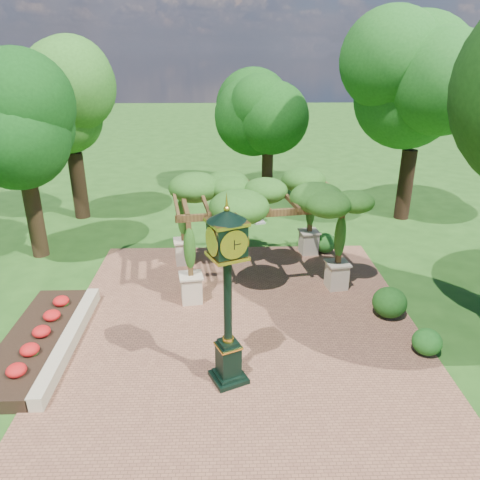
{
  "coord_description": "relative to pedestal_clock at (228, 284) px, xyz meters",
  "views": [
    {
      "loc": [
        -0.38,
        -10.11,
        7.4
      ],
      "look_at": [
        0.0,
        2.5,
        2.2
      ],
      "focal_mm": 35.0,
      "sensor_mm": 36.0,
      "label": 1
    }
  ],
  "objects": [
    {
      "name": "ground",
      "position": [
        0.38,
        1.02,
        -2.62
      ],
      "size": [
        120.0,
        120.0,
        0.0
      ],
      "primitive_type": "plane",
      "color": "#1E4714",
      "rests_on": "ground"
    },
    {
      "name": "brick_plaza",
      "position": [
        0.38,
        2.02,
        -2.6
      ],
      "size": [
        10.0,
        12.0,
        0.04
      ],
      "primitive_type": "cube",
      "color": "brown",
      "rests_on": "ground"
    },
    {
      "name": "border_wall",
      "position": [
        -4.22,
        1.52,
        -2.42
      ],
      "size": [
        0.35,
        5.0,
        0.4
      ],
      "primitive_type": "cube",
      "color": "#C6B793",
      "rests_on": "ground"
    },
    {
      "name": "flower_bed",
      "position": [
        -5.12,
        1.52,
        -2.44
      ],
      "size": [
        1.5,
        5.0,
        0.36
      ],
      "primitive_type": "cube",
      "color": "red",
      "rests_on": "ground"
    },
    {
      "name": "pedestal_clock",
      "position": [
        0.0,
        0.0,
        0.0
      ],
      "size": [
        1.14,
        1.14,
        4.37
      ],
      "rotation": [
        0.0,
        0.0,
        0.43
      ],
      "color": "black",
      "rests_on": "brick_plaza"
    },
    {
      "name": "pergola",
      "position": [
        1.0,
        5.59,
        0.25
      ],
      "size": [
        6.01,
        4.29,
        3.49
      ],
      "rotation": [
        0.0,
        0.0,
        0.16
      ],
      "color": "#C8B595",
      "rests_on": "brick_plaza"
    },
    {
      "name": "sundial",
      "position": [
        1.46,
        10.87,
        -2.25
      ],
      "size": [
        0.58,
        0.58,
        0.85
      ],
      "rotation": [
        0.0,
        0.0,
        0.28
      ],
      "color": "gray",
      "rests_on": "ground"
    },
    {
      "name": "shrub_front",
      "position": [
        5.13,
        0.89,
        -2.24
      ],
      "size": [
        0.96,
        0.96,
        0.68
      ],
      "primitive_type": "ellipsoid",
      "rotation": [
        0.0,
        0.0,
        -0.31
      ],
      "color": "#1E5C1A",
      "rests_on": "brick_plaza"
    },
    {
      "name": "shrub_mid",
      "position": [
        4.74,
        2.73,
        -2.13
      ],
      "size": [
        1.2,
        1.2,
        0.9
      ],
      "primitive_type": "ellipsoid",
      "rotation": [
        0.0,
        0.0,
        0.24
      ],
      "color": "#1A4914",
      "rests_on": "brick_plaza"
    },
    {
      "name": "shrub_back",
      "position": [
        3.79,
        7.45,
        -2.2
      ],
      "size": [
        0.87,
        0.87,
        0.76
      ],
      "primitive_type": "ellipsoid",
      "rotation": [
        0.0,
        0.0,
        0.03
      ],
      "color": "#225F1B",
      "rests_on": "brick_plaza"
    },
    {
      "name": "tree_west_near",
      "position": [
        -7.17,
        7.58,
        2.21
      ],
      "size": [
        3.41,
        3.41,
        7.06
      ],
      "color": "#382616",
      "rests_on": "ground"
    },
    {
      "name": "tree_west_far",
      "position": [
        -6.8,
        11.97,
        2.72
      ],
      "size": [
        3.46,
        3.46,
        7.83
      ],
      "color": "black",
      "rests_on": "ground"
    },
    {
      "name": "tree_north",
      "position": [
        2.21,
        15.6,
        1.67
      ],
      "size": [
        3.78,
        3.78,
        6.25
      ],
      "color": "#382216",
      "rests_on": "ground"
    },
    {
      "name": "tree_east_far",
      "position": [
        8.19,
        11.38,
        3.05
      ],
      "size": [
        4.61,
        4.61,
        8.24
      ],
      "color": "black",
      "rests_on": "ground"
    }
  ]
}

